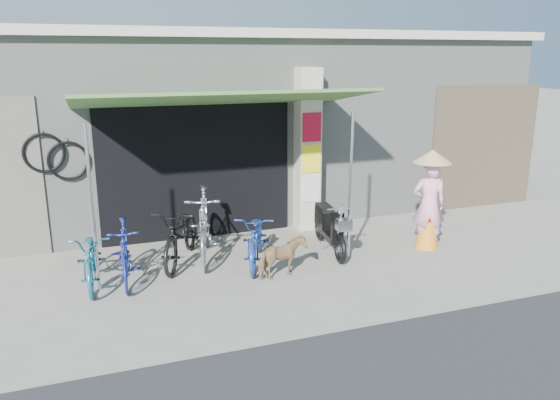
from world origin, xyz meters
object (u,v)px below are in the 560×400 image
object	(u,v)px
bike_silver	(204,224)
moped	(329,227)
bike_blue	(125,252)
nun	(429,200)
bike_black	(182,234)
street_dog	(282,258)
bike_teal	(92,257)
bike_navy	(257,237)

from	to	relation	value
bike_silver	moped	distance (m)	2.09
bike_blue	nun	xyz separation A→B (m)	(4.98, -0.23, 0.40)
bike_silver	nun	size ratio (longest dim) A/B	1.12
bike_black	street_dog	distance (m)	1.71
bike_silver	street_dog	distance (m)	1.52
street_dog	nun	distance (m)	2.86
bike_teal	bike_blue	distance (m)	0.46
bike_navy	nun	distance (m)	3.01
bike_blue	nun	distance (m)	5.00
moped	nun	bearing A→B (deg)	-7.45
bike_navy	street_dog	world-z (taller)	bike_navy
bike_navy	bike_blue	bearing A→B (deg)	-156.93
bike_blue	nun	bearing A→B (deg)	1.68
bike_navy	street_dog	distance (m)	0.70
bike_navy	moped	world-z (taller)	moped
bike_silver	bike_navy	bearing A→B (deg)	-22.22
bike_black	moped	size ratio (longest dim) A/B	1.12
bike_teal	bike_black	xyz separation A→B (m)	(1.36, 0.42, 0.06)
bike_blue	bike_silver	distance (m)	1.41
bike_blue	bike_navy	bearing A→B (deg)	5.51
bike_blue	nun	size ratio (longest dim) A/B	0.88
bike_blue	street_dog	world-z (taller)	bike_blue
bike_blue	bike_navy	distance (m)	2.01
bike_teal	bike_silver	size ratio (longest dim) A/B	0.82
bike_teal	bike_silver	xyz separation A→B (m)	(1.74, 0.49, 0.16)
moped	bike_silver	bearing A→B (deg)	177.48
street_dog	bike_silver	bearing A→B (deg)	21.79
nun	bike_teal	bearing A→B (deg)	18.24
bike_black	bike_blue	bearing A→B (deg)	-126.89
bike_blue	bike_navy	world-z (taller)	bike_blue
moped	nun	world-z (taller)	nun
bike_silver	moped	world-z (taller)	bike_silver
bike_navy	street_dog	xyz separation A→B (m)	(0.18, -0.67, -0.12)
street_dog	bike_blue	bearing A→B (deg)	58.54
bike_teal	street_dog	size ratio (longest dim) A/B	2.11
bike_teal	street_dog	bearing A→B (deg)	-11.92
street_dog	moped	size ratio (longest dim) A/B	0.46
nun	bike_black	bearing A→B (deg)	11.34
bike_teal	bike_silver	world-z (taller)	bike_silver
bike_silver	nun	bearing A→B (deg)	1.52
bike_silver	bike_navy	size ratio (longest dim) A/B	1.15
bike_teal	nun	world-z (taller)	nun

